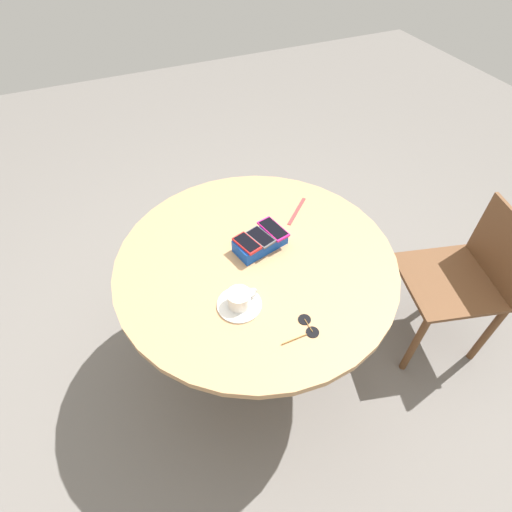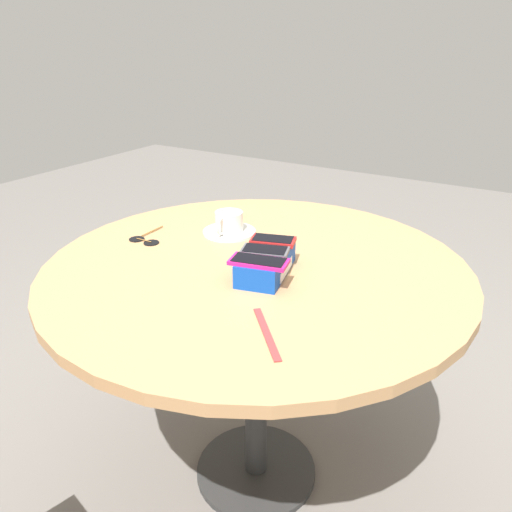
{
  "view_description": "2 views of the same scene",
  "coord_description": "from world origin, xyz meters",
  "px_view_note": "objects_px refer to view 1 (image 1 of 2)",
  "views": [
    {
      "loc": [
        0.44,
        1.02,
        1.98
      ],
      "look_at": [
        0.0,
        0.0,
        0.8
      ],
      "focal_mm": 28.0,
      "sensor_mm": 36.0,
      "label": 1
    },
    {
      "loc": [
        -1.06,
        -0.64,
        1.35
      ],
      "look_at": [
        0.0,
        0.0,
        0.8
      ],
      "focal_mm": 35.0,
      "sensor_mm": 36.0,
      "label": 2
    }
  ],
  "objects_px": {
    "phone_magenta": "(273,229)",
    "chair_near_window": "(460,280)",
    "round_table": "(256,274)",
    "coffee_cup": "(240,298)",
    "sunglasses": "(307,327)",
    "phone_box": "(260,242)",
    "saucer": "(239,305)",
    "phone_red": "(247,243)",
    "lanyard_strap": "(297,211)",
    "phone_gray": "(261,237)"
  },
  "relations": [
    {
      "from": "round_table",
      "to": "phone_box",
      "type": "height_order",
      "value": "phone_box"
    },
    {
      "from": "phone_magenta",
      "to": "phone_red",
      "type": "xyz_separation_m",
      "value": [
        0.13,
        0.04,
        0.0
      ]
    },
    {
      "from": "phone_box",
      "to": "coffee_cup",
      "type": "relative_size",
      "value": 1.98
    },
    {
      "from": "lanyard_strap",
      "to": "sunglasses",
      "type": "bearing_deg",
      "value": 65.99
    },
    {
      "from": "saucer",
      "to": "coffee_cup",
      "type": "distance_m",
      "value": 0.04
    },
    {
      "from": "phone_gray",
      "to": "sunglasses",
      "type": "height_order",
      "value": "phone_gray"
    },
    {
      "from": "phone_box",
      "to": "lanyard_strap",
      "type": "height_order",
      "value": "phone_box"
    },
    {
      "from": "coffee_cup",
      "to": "lanyard_strap",
      "type": "distance_m",
      "value": 0.59
    },
    {
      "from": "phone_red",
      "to": "phone_gray",
      "type": "bearing_deg",
      "value": -168.45
    },
    {
      "from": "phone_red",
      "to": "lanyard_strap",
      "type": "distance_m",
      "value": 0.36
    },
    {
      "from": "coffee_cup",
      "to": "phone_gray",
      "type": "bearing_deg",
      "value": -128.1
    },
    {
      "from": "phone_gray",
      "to": "coffee_cup",
      "type": "relative_size",
      "value": 1.14
    },
    {
      "from": "round_table",
      "to": "phone_gray",
      "type": "xyz_separation_m",
      "value": [
        -0.04,
        -0.05,
        0.16
      ]
    },
    {
      "from": "round_table",
      "to": "chair_near_window",
      "type": "relative_size",
      "value": 1.41
    },
    {
      "from": "phone_box",
      "to": "chair_near_window",
      "type": "distance_m",
      "value": 1.06
    },
    {
      "from": "round_table",
      "to": "lanyard_strap",
      "type": "height_order",
      "value": "lanyard_strap"
    },
    {
      "from": "coffee_cup",
      "to": "lanyard_strap",
      "type": "bearing_deg",
      "value": -138.32
    },
    {
      "from": "phone_magenta",
      "to": "round_table",
      "type": "bearing_deg",
      "value": 34.06
    },
    {
      "from": "phone_box",
      "to": "phone_gray",
      "type": "bearing_deg",
      "value": 82.72
    },
    {
      "from": "phone_gray",
      "to": "coffee_cup",
      "type": "height_order",
      "value": "same"
    },
    {
      "from": "phone_box",
      "to": "chair_near_window",
      "type": "height_order",
      "value": "phone_box"
    },
    {
      "from": "phone_gray",
      "to": "phone_red",
      "type": "distance_m",
      "value": 0.07
    },
    {
      "from": "saucer",
      "to": "phone_red",
      "type": "bearing_deg",
      "value": -118.86
    },
    {
      "from": "phone_red",
      "to": "saucer",
      "type": "xyz_separation_m",
      "value": [
        0.13,
        0.23,
        -0.06
      ]
    },
    {
      "from": "phone_box",
      "to": "phone_red",
      "type": "height_order",
      "value": "phone_red"
    },
    {
      "from": "phone_box",
      "to": "saucer",
      "type": "bearing_deg",
      "value": 51.92
    },
    {
      "from": "saucer",
      "to": "sunglasses",
      "type": "bearing_deg",
      "value": 134.93
    },
    {
      "from": "phone_box",
      "to": "saucer",
      "type": "height_order",
      "value": "phone_box"
    },
    {
      "from": "round_table",
      "to": "coffee_cup",
      "type": "distance_m",
      "value": 0.27
    },
    {
      "from": "phone_gray",
      "to": "sunglasses",
      "type": "xyz_separation_m",
      "value": [
        0.01,
        0.43,
        -0.06
      ]
    },
    {
      "from": "lanyard_strap",
      "to": "phone_red",
      "type": "bearing_deg",
      "value": 27.33
    },
    {
      "from": "phone_magenta",
      "to": "phone_gray",
      "type": "height_order",
      "value": "phone_magenta"
    },
    {
      "from": "phone_gray",
      "to": "saucer",
      "type": "relative_size",
      "value": 0.82
    },
    {
      "from": "saucer",
      "to": "chair_near_window",
      "type": "height_order",
      "value": "chair_near_window"
    },
    {
      "from": "phone_magenta",
      "to": "coffee_cup",
      "type": "height_order",
      "value": "same"
    },
    {
      "from": "phone_gray",
      "to": "phone_red",
      "type": "xyz_separation_m",
      "value": [
        0.07,
        0.01,
        0.0
      ]
    },
    {
      "from": "saucer",
      "to": "lanyard_strap",
      "type": "xyz_separation_m",
      "value": [
        -0.44,
        -0.39,
        -0.0
      ]
    },
    {
      "from": "phone_red",
      "to": "chair_near_window",
      "type": "xyz_separation_m",
      "value": [
        -1.02,
        0.3,
        -0.39
      ]
    },
    {
      "from": "phone_gray",
      "to": "lanyard_strap",
      "type": "bearing_deg",
      "value": -149.06
    },
    {
      "from": "phone_box",
      "to": "phone_red",
      "type": "distance_m",
      "value": 0.08
    },
    {
      "from": "coffee_cup",
      "to": "sunglasses",
      "type": "xyz_separation_m",
      "value": [
        -0.18,
        0.19,
        -0.04
      ]
    },
    {
      "from": "phone_magenta",
      "to": "chair_near_window",
      "type": "distance_m",
      "value": 1.02
    },
    {
      "from": "phone_box",
      "to": "sunglasses",
      "type": "xyz_separation_m",
      "value": [
        0.01,
        0.43,
        -0.03
      ]
    },
    {
      "from": "coffee_cup",
      "to": "chair_near_window",
      "type": "distance_m",
      "value": 1.2
    },
    {
      "from": "saucer",
      "to": "coffee_cup",
      "type": "relative_size",
      "value": 1.39
    },
    {
      "from": "phone_box",
      "to": "saucer",
      "type": "relative_size",
      "value": 1.42
    },
    {
      "from": "phone_magenta",
      "to": "chair_near_window",
      "type": "xyz_separation_m",
      "value": [
        -0.89,
        0.33,
        -0.39
      ]
    },
    {
      "from": "round_table",
      "to": "phone_red",
      "type": "relative_size",
      "value": 8.81
    },
    {
      "from": "phone_red",
      "to": "chair_near_window",
      "type": "height_order",
      "value": "phone_red"
    },
    {
      "from": "lanyard_strap",
      "to": "chair_near_window",
      "type": "relative_size",
      "value": 0.25
    }
  ]
}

